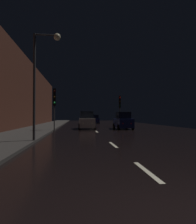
{
  "coord_description": "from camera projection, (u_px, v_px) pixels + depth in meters",
  "views": [
    {
      "loc": [
        -2.1,
        -2.66,
        1.68
      ],
      "look_at": [
        0.6,
        21.98,
        2.17
      ],
      "focal_mm": 30.99,
      "sensor_mm": 36.0,
      "label": 1
    }
  ],
  "objects": [
    {
      "name": "car_approaching_headlights",
      "position": [
        87.0,
        121.0,
        24.88
      ],
      "size": [
        2.06,
        4.47,
        2.25
      ],
      "rotation": [
        0.0,
        0.0,
        -1.57
      ],
      "color": "silver",
      "rests_on": "ground"
    },
    {
      "name": "car_parked_right_far",
      "position": [
        123.0,
        121.0,
        24.69
      ],
      "size": [
        1.98,
        4.28,
        2.16
      ],
      "rotation": [
        0.0,
        0.0,
        1.57
      ],
      "color": "#141E51",
      "rests_on": "ground"
    },
    {
      "name": "car_distant_taillights",
      "position": [
        95.0,
        120.0,
        42.58
      ],
      "size": [
        1.74,
        3.77,
        1.9
      ],
      "rotation": [
        0.0,
        0.0,
        1.57
      ],
      "color": "#141E51",
      "rests_on": "ground"
    },
    {
      "name": "streetlamp_overhead",
      "position": [
        42.0,
        69.0,
        12.18
      ],
      "size": [
        1.7,
        0.44,
        6.94
      ],
      "color": "#2D2D30",
      "rests_on": "ground"
    },
    {
      "name": "building_facade_left",
      "position": [
        14.0,
        88.0,
        22.78
      ],
      "size": [
        0.8,
        63.0,
        9.94
      ],
      "primitive_type": "cube",
      "color": "#472319",
      "rests_on": "ground"
    },
    {
      "name": "ground",
      "position": [
        92.0,
        128.0,
        27.19
      ],
      "size": [
        26.13,
        84.0,
        0.02
      ],
      "primitive_type": "cube",
      "color": "black"
    },
    {
      "name": "lane_centerline",
      "position": [
        102.0,
        136.0,
        16.07
      ],
      "size": [
        0.16,
        23.31,
        0.01
      ],
      "color": "beige",
      "rests_on": "ground"
    },
    {
      "name": "traffic_light_far_right",
      "position": [
        120.0,
        104.0,
        30.11
      ],
      "size": [
        0.37,
        0.48,
        4.84
      ],
      "rotation": [
        0.0,
        0.0,
        -1.79
      ],
      "color": "#38383A",
      "rests_on": "ground"
    },
    {
      "name": "traffic_light_far_left",
      "position": [
        54.0,
        100.0,
        21.19
      ],
      "size": [
        0.34,
        0.47,
        4.68
      ],
      "rotation": [
        0.0,
        0.0,
        -1.46
      ],
      "color": "#38383A",
      "rests_on": "ground"
    },
    {
      "name": "sidewalk_left",
      "position": [
        42.0,
        128.0,
        26.45
      ],
      "size": [
        4.4,
        84.0,
        0.15
      ],
      "primitive_type": "cube",
      "color": "#33302D",
      "rests_on": "ground"
    }
  ]
}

